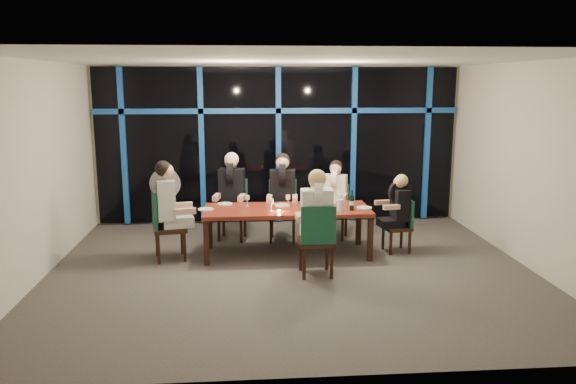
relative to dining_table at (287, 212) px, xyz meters
name	(u,v)px	position (x,y,z in m)	size (l,w,h in m)	color
room	(291,132)	(0.00, -0.80, 1.34)	(7.04, 7.00, 3.02)	#504B47
window_wall	(279,143)	(0.01, 2.13, 0.87)	(6.86, 0.43, 2.94)	black
dining_table	(287,212)	(0.00, 0.00, 0.00)	(2.60, 1.00, 0.75)	maroon
chair_far_left	(233,206)	(-0.87, 1.01, -0.10)	(0.56, 0.56, 1.04)	black
chair_far_mid	(283,207)	(-0.01, 0.86, -0.11)	(0.52, 0.52, 1.03)	black
chair_far_right	(336,208)	(0.93, 0.95, -0.16)	(0.56, 0.56, 0.93)	black
chair_end_left	(163,223)	(-1.91, -0.12, -0.09)	(0.58, 0.58, 1.05)	black
chair_end_right	(401,222)	(1.84, 0.00, -0.20)	(0.45, 0.45, 0.86)	black
chair_near_mid	(317,237)	(0.34, -1.08, -0.10)	(0.49, 0.49, 1.04)	black
diner_far_left	(231,184)	(-0.88, 0.93, 0.31)	(0.56, 0.68, 1.01)	black
diner_far_mid	(283,185)	(-0.02, 0.78, 0.30)	(0.54, 0.67, 1.01)	black
diner_far_right	(335,188)	(0.90, 0.87, 0.21)	(0.57, 0.64, 0.91)	white
diner_end_left	(168,196)	(-1.82, -0.11, 0.32)	(0.70, 0.58, 1.02)	black
diner_end_right	(398,202)	(1.77, -0.01, 0.15)	(0.57, 0.46, 0.84)	black
diner_near_mid	(316,207)	(0.33, -0.99, 0.31)	(0.52, 0.65, 1.01)	white
plate_far_left	(225,204)	(-0.98, 0.37, 0.08)	(0.24, 0.24, 0.01)	white
plate_far_mid	(282,205)	(-0.07, 0.22, 0.08)	(0.24, 0.24, 0.01)	white
plate_far_right	(329,202)	(0.71, 0.34, 0.08)	(0.24, 0.24, 0.01)	white
plate_end_left	(206,209)	(-1.27, 0.01, 0.08)	(0.24, 0.24, 0.01)	white
plate_end_right	(364,208)	(1.21, -0.09, 0.08)	(0.24, 0.24, 0.01)	white
plate_near_mid	(311,214)	(0.32, -0.43, 0.08)	(0.24, 0.24, 0.01)	white
wine_bottle	(352,203)	(0.99, -0.21, 0.19)	(0.07, 0.07, 0.31)	black
water_pitcher	(340,205)	(0.80, -0.25, 0.16)	(0.11, 0.10, 0.18)	silver
tea_light	(279,211)	(-0.14, -0.24, 0.08)	(0.05, 0.05, 0.03)	#FCA94B
wine_glass_a	(271,202)	(-0.26, -0.19, 0.21)	(0.08, 0.08, 0.19)	white
wine_glass_b	(288,198)	(0.03, 0.15, 0.20)	(0.07, 0.07, 0.18)	white
wine_glass_c	(317,201)	(0.47, -0.08, 0.19)	(0.06, 0.06, 0.17)	white
wine_glass_d	(247,198)	(-0.62, 0.19, 0.20)	(0.07, 0.07, 0.18)	silver
wine_glass_e	(340,197)	(0.88, 0.22, 0.19)	(0.07, 0.07, 0.17)	silver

